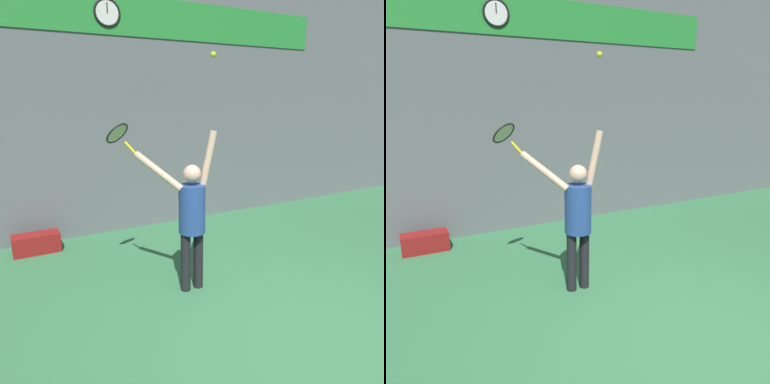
% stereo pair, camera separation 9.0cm
% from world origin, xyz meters
% --- Properties ---
extents(ground_plane, '(18.00, 18.00, 0.00)m').
position_xyz_m(ground_plane, '(0.00, 0.00, 0.00)').
color(ground_plane, '#387A4C').
extents(back_wall, '(18.00, 0.10, 5.00)m').
position_xyz_m(back_wall, '(0.00, 4.60, 2.50)').
color(back_wall, slate).
rests_on(back_wall, ground_plane).
extents(sponsor_banner, '(7.38, 0.02, 0.68)m').
position_xyz_m(sponsor_banner, '(0.00, 4.54, 3.89)').
color(sponsor_banner, '#288C38').
extents(scoreboard_clock, '(0.47, 0.04, 0.47)m').
position_xyz_m(scoreboard_clock, '(-0.84, 4.52, 3.89)').
color(scoreboard_clock, white).
extents(tennis_player, '(0.97, 0.59, 2.11)m').
position_xyz_m(tennis_player, '(-0.66, 1.86, 1.06)').
color(tennis_player, black).
rests_on(tennis_player, ground_plane).
extents(tennis_racket, '(0.42, 0.44, 0.39)m').
position_xyz_m(tennis_racket, '(-1.39, 2.44, 2.05)').
color(tennis_racket, yellow).
extents(tennis_ball, '(0.07, 0.07, 0.07)m').
position_xyz_m(tennis_ball, '(-0.41, 1.77, 2.99)').
color(tennis_ball, '#CCDB2D').
extents(water_bottle, '(0.08, 0.08, 0.29)m').
position_xyz_m(water_bottle, '(-2.53, 4.07, 0.13)').
color(water_bottle, '#D84C19').
rests_on(water_bottle, ground_plane).
extents(equipment_bag, '(0.74, 0.33, 0.32)m').
position_xyz_m(equipment_bag, '(-2.35, 4.13, 0.16)').
color(equipment_bag, maroon).
rests_on(equipment_bag, ground_plane).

